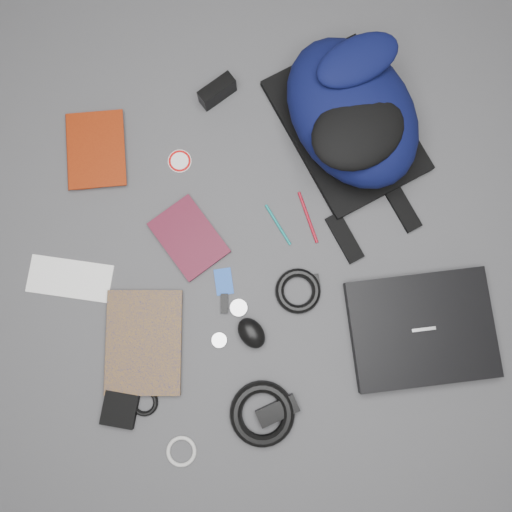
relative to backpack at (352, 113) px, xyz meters
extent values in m
plane|color=#4F4F51|center=(-0.36, -0.31, -0.11)|extent=(4.00, 4.00, 0.00)
cube|color=black|center=(0.04, -0.63, -0.09)|extent=(0.43, 0.36, 0.04)
imported|color=maroon|center=(-0.82, 0.12, -0.09)|extent=(0.21, 0.26, 0.03)
imported|color=#B0770C|center=(-0.83, -0.44, -0.10)|extent=(0.28, 0.34, 0.02)
cube|color=white|center=(-0.89, -0.24, -0.11)|extent=(0.26, 0.19, 0.00)
cube|color=#400C1A|center=(-0.53, -0.21, -0.10)|extent=(0.22, 0.25, 0.02)
cube|color=black|center=(-0.35, 0.19, -0.08)|extent=(0.12, 0.08, 0.06)
cylinder|color=white|center=(-0.51, 0.02, -0.11)|extent=(0.08, 0.08, 0.00)
cylinder|color=#0D7572|center=(-0.27, -0.24, -0.10)|extent=(0.05, 0.13, 0.01)
cylinder|color=maroon|center=(-0.18, -0.24, -0.10)|extent=(0.02, 0.16, 0.01)
cube|color=#1747AF|center=(-0.46, -0.36, -0.11)|extent=(0.06, 0.08, 0.00)
cube|color=black|center=(-0.48, -0.42, -0.10)|extent=(0.03, 0.06, 0.01)
cube|color=black|center=(-0.21, -0.42, -0.10)|extent=(0.03, 0.04, 0.01)
ellipsoid|color=black|center=(-0.42, -0.52, -0.08)|extent=(0.10, 0.11, 0.05)
cylinder|color=silver|center=(-0.52, -0.52, -0.10)|extent=(0.05, 0.05, 0.01)
cylinder|color=#B1B1B3|center=(-0.44, -0.44, -0.10)|extent=(0.06, 0.06, 0.01)
torus|color=black|center=(-0.27, -0.44, -0.09)|extent=(0.13, 0.13, 0.03)
cube|color=black|center=(-0.41, -0.75, -0.09)|extent=(0.12, 0.07, 0.03)
torus|color=black|center=(-0.45, -0.74, -0.09)|extent=(0.19, 0.19, 0.03)
cube|color=black|center=(-0.83, -0.63, -0.10)|extent=(0.12, 0.12, 0.02)
torus|color=black|center=(-0.76, -0.63, -0.10)|extent=(0.09, 0.09, 0.01)
torus|color=silver|center=(-0.69, -0.79, -0.10)|extent=(0.11, 0.11, 0.01)
camera|label=1|loc=(-0.40, -0.49, 1.33)|focal=35.00mm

